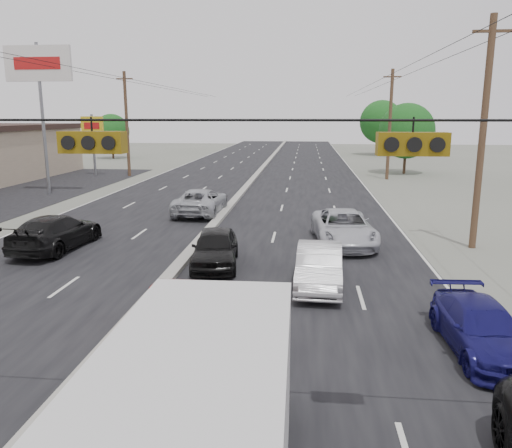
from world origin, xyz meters
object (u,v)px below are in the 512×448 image
Objects in this scene: pole_sign_far at (93,131)px; tree_right_mid at (407,131)px; utility_pole_right_b at (483,134)px; tree_right_far at (381,122)px; utility_pole_right_c at (390,124)px; oncoming_far at (201,202)px; queue_car_d at (481,329)px; queue_car_b at (319,267)px; utility_pole_left_c at (127,124)px; pole_sign_billboard at (39,73)px; red_sedan at (173,312)px; tree_left_far at (112,132)px; oncoming_near at (56,232)px; box_truck at (209,420)px; tan_sedan at (153,431)px; queue_car_a at (215,248)px; queue_car_c at (344,228)px.

pole_sign_far is 31.40m from tree_right_mid.
tree_right_far is at bearing 86.36° from utility_pole_right_b.
utility_pole_right_c is 1.80× the size of oncoming_far.
tree_right_mid is at bearing 79.63° from queue_car_d.
tree_right_far reaches higher than queue_car_b.
utility_pole_left_c is at bearing -169.70° from tree_right_mid.
red_sedan is at bearing -55.73° from pole_sign_billboard.
tree_left_far is 1.39× the size of queue_car_b.
oncoming_near is (-22.11, -57.19, -4.18)m from tree_right_far.
tan_sedan is at bearing 144.66° from box_truck.
pole_sign_far is 1.12× the size of oncoming_near.
box_truck is 1.13× the size of oncoming_far.
queue_car_a is 7.72m from oncoming_near.
pole_sign_far is 0.98× the size of tan_sedan.
tree_left_far is at bearing 108.98° from tan_sedan.
utility_pole_right_b is 1.79× the size of queue_car_c.
utility_pole_right_c is at bearing 23.96° from pole_sign_billboard.
box_truck is (-8.88, -16.56, -3.47)m from utility_pole_right_b.
queue_car_b is at bearing -59.96° from utility_pole_left_c.
queue_car_d is at bearing -80.24° from queue_car_c.
utility_pole_right_c is at bearing 0.00° from utility_pole_left_c.
tan_sedan is 5.62m from red_sedan.
tan_sedan is at bearing -122.18° from utility_pole_right_b.
tree_left_far reaches higher than pole_sign_far.
box_truck is (16.12, -41.56, -3.47)m from utility_pole_left_c.
tree_left_far reaches higher than queue_car_d.
tree_left_far is at bearing 120.43° from queue_car_b.
tree_right_far is 72.70m from box_truck.
utility_pole_right_c is 1.63× the size of tree_left_far.
pole_sign_far reaches higher than red_sedan.
queue_car_b is at bearing -43.65° from pole_sign_billboard.
queue_car_d is 0.79× the size of oncoming_near.
tree_right_mid is 1.17× the size of tan_sedan.
red_sedan is 0.89× the size of queue_car_a.
queue_car_c reaches higher than queue_car_b.
pole_sign_billboard is 2.05× the size of oncoming_near.
utility_pole_right_b is at bearing -90.00° from utility_pole_right_c.
tan_sedan is 1.14× the size of oncoming_near.
tan_sedan is at bearing -68.03° from tree_left_far.
queue_car_c is (5.30, 3.98, 0.04)m from queue_car_a.
queue_car_a is 1.02× the size of queue_car_d.
utility_pole_left_c is 1.80× the size of oncoming_far.
tree_right_far is (1.00, 25.00, 0.62)m from tree_right_mid.
utility_pole_left_c is 2.27× the size of queue_car_b.
tree_left_far is at bearing 149.90° from utility_pole_right_c.
tree_right_far is 51.69m from oncoming_far.
queue_car_a is (17.40, -28.97, -3.67)m from pole_sign_far.
utility_pole_right_b is 1.00× the size of utility_pole_right_c.
queue_car_a is 0.78× the size of oncoming_far.
utility_pole_right_c is 1.67× the size of pole_sign_far.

